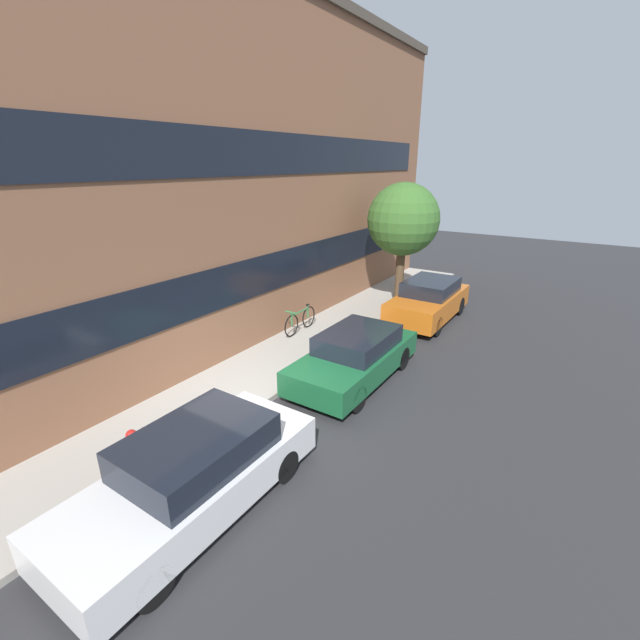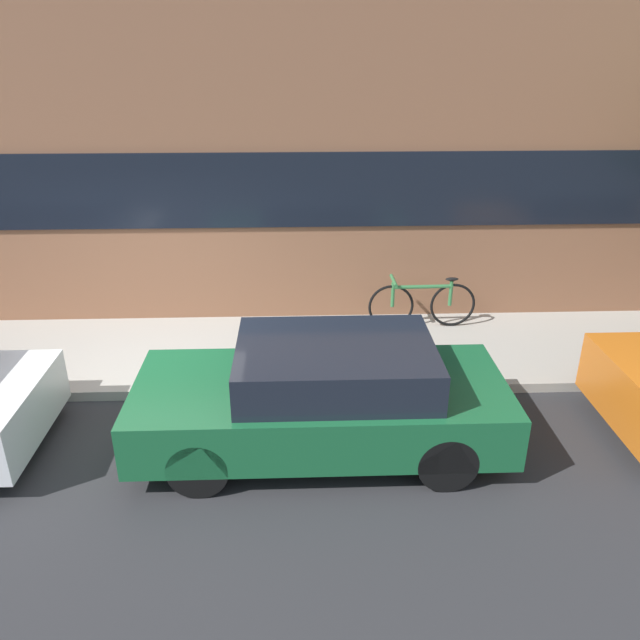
{
  "view_description": "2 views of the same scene",
  "coord_description": "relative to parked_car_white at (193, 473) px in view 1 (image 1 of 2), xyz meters",
  "views": [
    {
      "loc": [
        -6.27,
        -5.63,
        5.18
      ],
      "look_at": [
        2.7,
        0.28,
        1.2
      ],
      "focal_mm": 24.0,
      "sensor_mm": 36.0,
      "label": 1
    },
    {
      "loc": [
        2.02,
        -6.87,
        4.17
      ],
      "look_at": [
        2.28,
        0.14,
        1.02
      ],
      "focal_mm": 35.0,
      "sensor_mm": 36.0,
      "label": 2
    }
  ],
  "objects": [
    {
      "name": "street_tree",
      "position": [
        11.27,
        1.5,
        2.55
      ],
      "size": [
        2.58,
        2.58,
        4.41
      ],
      "color": "brown",
      "rests_on": "sidewalk_strip"
    },
    {
      "name": "rowhouse_facade",
      "position": [
        2.87,
        3.78,
        4.24
      ],
      "size": [
        28.0,
        1.02,
        9.8
      ],
      "color": "brown",
      "rests_on": "ground_plane"
    },
    {
      "name": "parked_car_orange",
      "position": [
        10.34,
        0.0,
        0.04
      ],
      "size": [
        3.92,
        1.69,
        1.41
      ],
      "rotation": [
        0.0,
        0.0,
        3.14
      ],
      "color": "#D16619",
      "rests_on": "ground_plane"
    },
    {
      "name": "ground_plane",
      "position": [
        2.87,
        1.05,
        -0.67
      ],
      "size": [
        56.0,
        56.0,
        0.0
      ],
      "primitive_type": "plane",
      "color": "#2B2B2D"
    },
    {
      "name": "sidewalk_strip",
      "position": [
        2.87,
        2.19,
        -0.6
      ],
      "size": [
        28.0,
        2.29,
        0.13
      ],
      "color": "#A8A399",
      "rests_on": "ground_plane"
    },
    {
      "name": "parked_car_white",
      "position": [
        0.0,
        0.0,
        0.0
      ],
      "size": [
        4.27,
        1.73,
        1.35
      ],
      "rotation": [
        0.0,
        0.0,
        3.14
      ],
      "color": "silver",
      "rests_on": "ground_plane"
    },
    {
      "name": "fire_hydrant",
      "position": [
        -0.05,
        1.45,
        -0.14
      ],
      "size": [
        0.48,
        0.27,
        0.79
      ],
      "color": "red",
      "rests_on": "sidewalk_strip"
    },
    {
      "name": "parked_car_green",
      "position": [
        5.15,
        0.0,
        -0.02
      ],
      "size": [
        4.01,
        1.7,
        1.27
      ],
      "rotation": [
        0.0,
        0.0,
        3.14
      ],
      "color": "#195B33",
      "rests_on": "ground_plane"
    },
    {
      "name": "bicycle",
      "position": [
        6.76,
        2.86,
        -0.14
      ],
      "size": [
        1.65,
        0.44,
        0.8
      ],
      "rotation": [
        0.0,
        0.0,
        3.17
      ],
      "color": "black",
      "rests_on": "sidewalk_strip"
    }
  ]
}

